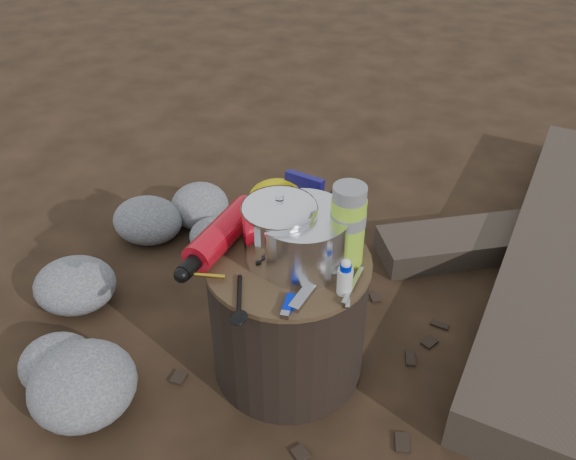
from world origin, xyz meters
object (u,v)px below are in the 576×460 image
(stump, at_px, (288,315))
(thermos, at_px, (348,226))
(travel_mug, at_px, (343,216))
(log_main, at_px, (554,254))
(fuel_bottle, at_px, (222,234))
(camping_pot, at_px, (280,229))

(stump, bearing_deg, thermos, 17.16)
(travel_mug, bearing_deg, thermos, -72.33)
(log_main, relative_size, travel_mug, 14.42)
(stump, height_order, travel_mug, travel_mug)
(fuel_bottle, bearing_deg, stump, 7.44)
(camping_pot, relative_size, thermos, 0.85)
(travel_mug, bearing_deg, log_main, 39.61)
(fuel_bottle, distance_m, travel_mug, 0.32)
(travel_mug, bearing_deg, stump, -125.92)
(log_main, bearing_deg, stump, -127.79)
(camping_pot, xyz_separation_m, fuel_bottle, (-0.16, 0.00, -0.05))
(stump, bearing_deg, travel_mug, 54.08)
(log_main, distance_m, thermos, 0.97)
(thermos, xyz_separation_m, travel_mug, (-0.03, 0.10, -0.05))
(camping_pot, height_order, fuel_bottle, camping_pot)
(fuel_bottle, relative_size, travel_mug, 2.76)
(fuel_bottle, distance_m, thermos, 0.32)
(camping_pot, bearing_deg, thermos, 14.03)
(camping_pot, bearing_deg, log_main, 41.24)
(camping_pot, bearing_deg, travel_mug, 48.30)
(stump, xyz_separation_m, log_main, (0.74, 0.67, -0.12))
(log_main, distance_m, fuel_bottle, 1.19)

